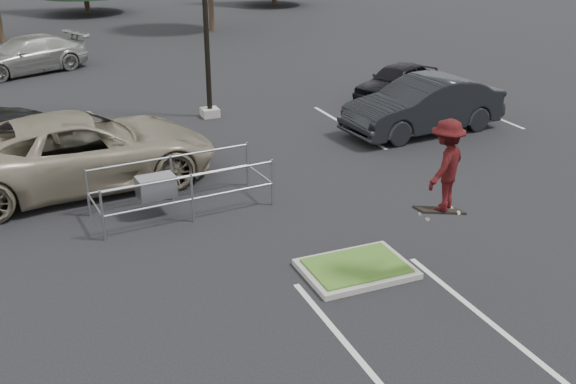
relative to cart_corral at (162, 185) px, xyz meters
name	(u,v)px	position (x,y,z in m)	size (l,w,h in m)	color
ground	(356,271)	(2.98, -4.34, -0.76)	(120.00, 120.00, 0.00)	black
grass_median	(356,268)	(2.98, -4.34, -0.68)	(2.20, 1.60, 0.16)	#9C9A91
stall_lines	(209,181)	(1.63, 1.68, -0.76)	(22.62, 17.60, 0.01)	silver
cart_corral	(162,185)	(0.00, 0.00, 0.00)	(4.40, 1.90, 1.21)	#97999F
skateboarder	(444,166)	(4.18, -5.34, 1.74)	(1.31, 1.16, 1.96)	black
car_l_tan	(82,151)	(-1.52, 2.66, 0.22)	(3.26, 7.08, 1.97)	gray
car_r_charc	(423,105)	(9.48, 3.16, 0.15)	(1.92, 5.52, 1.82)	black
car_r_black	(398,81)	(10.98, 7.16, -0.06)	(1.67, 4.14, 1.41)	black
car_far_silver	(28,55)	(-2.02, 17.66, 0.04)	(2.26, 5.56, 1.61)	#9A9B96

